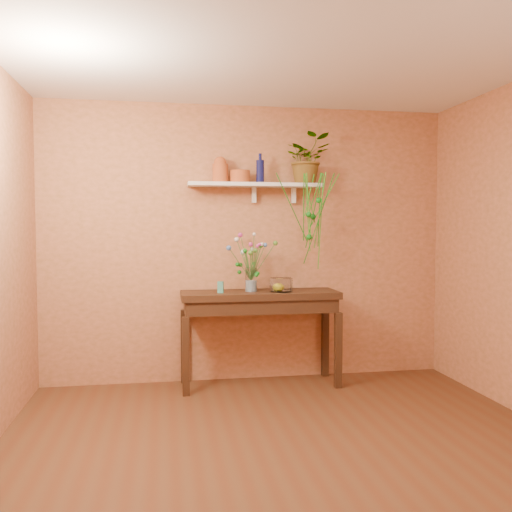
{
  "coord_description": "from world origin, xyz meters",
  "views": [
    {
      "loc": [
        -0.82,
        -3.26,
        1.51
      ],
      "look_at": [
        0.0,
        1.55,
        1.25
      ],
      "focal_mm": 37.74,
      "sensor_mm": 36.0,
      "label": 1
    }
  ],
  "objects_px": {
    "terracotta_jug": "(220,170)",
    "blue_bottle": "(260,171)",
    "glass_bowl": "(281,285)",
    "bouquet": "(250,252)",
    "glass_vase": "(251,281)",
    "sideboard": "(260,305)",
    "spider_plant": "(307,159)"
  },
  "relations": [
    {
      "from": "blue_bottle",
      "to": "glass_bowl",
      "type": "height_order",
      "value": "blue_bottle"
    },
    {
      "from": "terracotta_jug",
      "to": "glass_bowl",
      "type": "relative_size",
      "value": 1.15
    },
    {
      "from": "blue_bottle",
      "to": "glass_vase",
      "type": "height_order",
      "value": "blue_bottle"
    },
    {
      "from": "blue_bottle",
      "to": "glass_vase",
      "type": "distance_m",
      "value": 1.06
    },
    {
      "from": "terracotta_jug",
      "to": "blue_bottle",
      "type": "height_order",
      "value": "blue_bottle"
    },
    {
      "from": "glass_vase",
      "to": "bouquet",
      "type": "xyz_separation_m",
      "value": [
        -0.01,
        0.01,
        0.28
      ]
    },
    {
      "from": "glass_vase",
      "to": "bouquet",
      "type": "bearing_deg",
      "value": 137.27
    },
    {
      "from": "glass_vase",
      "to": "glass_bowl",
      "type": "bearing_deg",
      "value": -10.45
    },
    {
      "from": "blue_bottle",
      "to": "glass_bowl",
      "type": "bearing_deg",
      "value": -40.63
    },
    {
      "from": "spider_plant",
      "to": "glass_vase",
      "type": "relative_size",
      "value": 2.12
    },
    {
      "from": "blue_bottle",
      "to": "spider_plant",
      "type": "bearing_deg",
      "value": 1.47
    },
    {
      "from": "terracotta_jug",
      "to": "bouquet",
      "type": "height_order",
      "value": "terracotta_jug"
    },
    {
      "from": "spider_plant",
      "to": "terracotta_jug",
      "type": "bearing_deg",
      "value": 179.01
    },
    {
      "from": "sideboard",
      "to": "glass_vase",
      "type": "height_order",
      "value": "glass_vase"
    },
    {
      "from": "terracotta_jug",
      "to": "blue_bottle",
      "type": "distance_m",
      "value": 0.38
    },
    {
      "from": "sideboard",
      "to": "blue_bottle",
      "type": "relative_size",
      "value": 5.31
    },
    {
      "from": "glass_vase",
      "to": "bouquet",
      "type": "relative_size",
      "value": 0.45
    },
    {
      "from": "spider_plant",
      "to": "glass_vase",
      "type": "bearing_deg",
      "value": -169.09
    },
    {
      "from": "glass_bowl",
      "to": "spider_plant",
      "type": "bearing_deg",
      "value": 28.92
    },
    {
      "from": "spider_plant",
      "to": "bouquet",
      "type": "height_order",
      "value": "spider_plant"
    },
    {
      "from": "sideboard",
      "to": "glass_bowl",
      "type": "height_order",
      "value": "glass_bowl"
    },
    {
      "from": "bouquet",
      "to": "blue_bottle",
      "type": "bearing_deg",
      "value": 38.37
    },
    {
      "from": "glass_bowl",
      "to": "bouquet",
      "type": "bearing_deg",
      "value": 168.28
    },
    {
      "from": "blue_bottle",
      "to": "bouquet",
      "type": "relative_size",
      "value": 0.56
    },
    {
      "from": "spider_plant",
      "to": "glass_bowl",
      "type": "height_order",
      "value": "spider_plant"
    },
    {
      "from": "blue_bottle",
      "to": "terracotta_jug",
      "type": "bearing_deg",
      "value": 176.0
    },
    {
      "from": "blue_bottle",
      "to": "glass_bowl",
      "type": "relative_size",
      "value": 1.3
    },
    {
      "from": "blue_bottle",
      "to": "bouquet",
      "type": "xyz_separation_m",
      "value": [
        -0.11,
        -0.09,
        -0.78
      ]
    },
    {
      "from": "terracotta_jug",
      "to": "blue_bottle",
      "type": "relative_size",
      "value": 0.88
    },
    {
      "from": "sideboard",
      "to": "blue_bottle",
      "type": "xyz_separation_m",
      "value": [
        0.02,
        0.1,
        1.28
      ]
    },
    {
      "from": "glass_vase",
      "to": "terracotta_jug",
      "type": "bearing_deg",
      "value": 155.69
    },
    {
      "from": "sideboard",
      "to": "spider_plant",
      "type": "relative_size",
      "value": 3.11
    }
  ]
}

